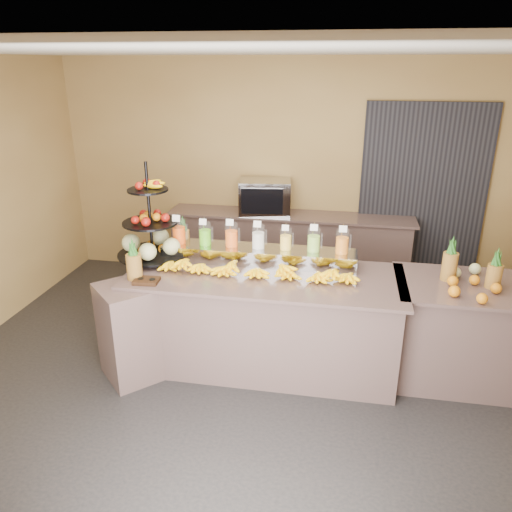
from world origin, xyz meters
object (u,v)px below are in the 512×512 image
(right_fruit_pile, at_px, (471,280))
(oven_warmer, at_px, (265,197))
(fruit_stand, at_px, (156,236))
(condiment_caddy, at_px, (147,281))
(pitcher_tray, at_px, (258,255))
(banana_heap, at_px, (257,268))

(right_fruit_pile, relative_size, oven_warmer, 0.75)
(fruit_stand, distance_m, condiment_caddy, 0.60)
(pitcher_tray, bearing_deg, fruit_stand, -175.04)
(condiment_caddy, relative_size, right_fruit_pile, 0.45)
(pitcher_tray, xyz_separation_m, oven_warmer, (-0.21, 1.67, 0.14))
(pitcher_tray, height_order, right_fruit_pile, right_fruit_pile)
(banana_heap, height_order, condiment_caddy, banana_heap)
(right_fruit_pile, bearing_deg, pitcher_tray, 172.20)
(fruit_stand, bearing_deg, right_fruit_pile, -13.77)
(fruit_stand, relative_size, condiment_caddy, 4.44)
(pitcher_tray, relative_size, oven_warmer, 2.91)
(pitcher_tray, xyz_separation_m, banana_heap, (0.04, -0.30, -0.01))
(pitcher_tray, bearing_deg, condiment_caddy, -144.26)
(condiment_caddy, bearing_deg, pitcher_tray, 35.74)
(banana_heap, distance_m, right_fruit_pile, 1.83)
(condiment_caddy, xyz_separation_m, right_fruit_pile, (2.75, 0.38, 0.06))
(oven_warmer, bearing_deg, pitcher_tray, -90.14)
(condiment_caddy, bearing_deg, fruit_stand, 100.74)
(pitcher_tray, relative_size, condiment_caddy, 8.65)
(right_fruit_pile, height_order, oven_warmer, oven_warmer)
(pitcher_tray, bearing_deg, oven_warmer, 97.15)
(banana_heap, distance_m, condiment_caddy, 0.98)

